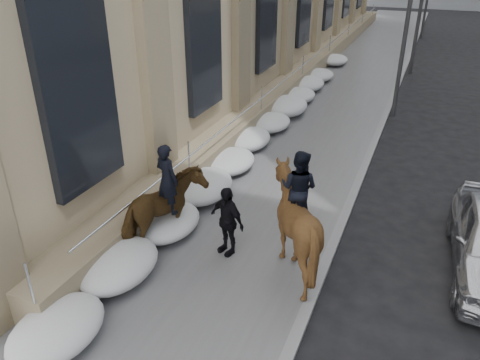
% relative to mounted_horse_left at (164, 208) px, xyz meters
% --- Properties ---
extents(ground, '(140.00, 140.00, 0.00)m').
position_rel_mounted_horse_left_xyz_m(ground, '(1.16, -1.51, -1.13)').
color(ground, black).
rests_on(ground, ground).
extents(sidewalk, '(5.00, 80.00, 0.12)m').
position_rel_mounted_horse_left_xyz_m(sidewalk, '(1.16, 8.49, -1.07)').
color(sidewalk, '#525355').
rests_on(sidewalk, ground).
extents(curb, '(0.24, 80.00, 0.12)m').
position_rel_mounted_horse_left_xyz_m(curb, '(3.78, 8.49, -1.07)').
color(curb, slate).
rests_on(curb, ground).
extents(streetlight_mid, '(1.71, 0.24, 8.00)m').
position_rel_mounted_horse_left_xyz_m(streetlight_mid, '(3.90, 12.49, 3.45)').
color(streetlight_mid, '#2D2D30').
rests_on(streetlight_mid, ground).
extents(snow_bank, '(1.70, 18.10, 0.76)m').
position_rel_mounted_horse_left_xyz_m(snow_bank, '(-0.26, 6.59, -0.66)').
color(snow_bank, silver).
rests_on(snow_bank, sidewalk).
extents(mounted_horse_left, '(1.60, 2.40, 2.60)m').
position_rel_mounted_horse_left_xyz_m(mounted_horse_left, '(0.00, 0.00, 0.00)').
color(mounted_horse_left, '#412C13').
rests_on(mounted_horse_left, sidewalk).
extents(mounted_horse_right, '(2.10, 2.30, 2.80)m').
position_rel_mounted_horse_left_xyz_m(mounted_horse_right, '(3.09, 0.33, 0.21)').
color(mounted_horse_right, '#3D2611').
rests_on(mounted_horse_right, sidewalk).
extents(pedestrian, '(1.10, 0.77, 1.73)m').
position_rel_mounted_horse_left_xyz_m(pedestrian, '(1.50, 0.28, -0.15)').
color(pedestrian, black).
rests_on(pedestrian, sidewalk).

